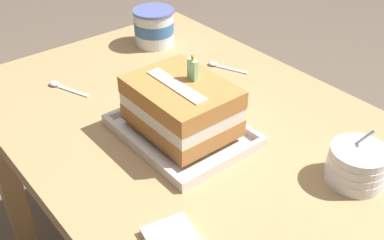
{
  "coord_description": "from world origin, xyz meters",
  "views": [
    {
      "loc": [
        0.65,
        -0.56,
        1.32
      ],
      "look_at": [
        -0.0,
        -0.03,
        0.73
      ],
      "focal_mm": 43.63,
      "sensor_mm": 36.0,
      "label": 1
    }
  ],
  "objects_px": {
    "birthday_cake": "(181,105)",
    "serving_spoon_near_tray": "(60,86)",
    "bowl_stack": "(357,165)",
    "ice_cream_tub": "(154,27)",
    "napkin_pile": "(173,240)",
    "foil_tray": "(182,132)",
    "serving_spoon_by_bowls": "(219,66)"
  },
  "relations": [
    {
      "from": "foil_tray",
      "to": "napkin_pile",
      "type": "relative_size",
      "value": 2.84
    },
    {
      "from": "foil_tray",
      "to": "serving_spoon_by_bowls",
      "type": "bearing_deg",
      "value": 123.97
    },
    {
      "from": "foil_tray",
      "to": "ice_cream_tub",
      "type": "xyz_separation_m",
      "value": [
        -0.42,
        0.23,
        0.05
      ]
    },
    {
      "from": "birthday_cake",
      "to": "napkin_pile",
      "type": "relative_size",
      "value": 2.13
    },
    {
      "from": "birthday_cake",
      "to": "ice_cream_tub",
      "type": "relative_size",
      "value": 1.83
    },
    {
      "from": "bowl_stack",
      "to": "serving_spoon_by_bowls",
      "type": "height_order",
      "value": "bowl_stack"
    },
    {
      "from": "ice_cream_tub",
      "to": "napkin_pile",
      "type": "relative_size",
      "value": 1.16
    },
    {
      "from": "bowl_stack",
      "to": "serving_spoon_near_tray",
      "type": "height_order",
      "value": "bowl_stack"
    },
    {
      "from": "birthday_cake",
      "to": "serving_spoon_by_bowls",
      "type": "height_order",
      "value": "birthday_cake"
    },
    {
      "from": "bowl_stack",
      "to": "napkin_pile",
      "type": "xyz_separation_m",
      "value": [
        -0.1,
        -0.37,
        -0.03
      ]
    },
    {
      "from": "foil_tray",
      "to": "napkin_pile",
      "type": "bearing_deg",
      "value": -40.82
    },
    {
      "from": "foil_tray",
      "to": "serving_spoon_near_tray",
      "type": "xyz_separation_m",
      "value": [
        -0.36,
        -0.12,
        -0.0
      ]
    },
    {
      "from": "bowl_stack",
      "to": "birthday_cake",
      "type": "bearing_deg",
      "value": -152.69
    },
    {
      "from": "napkin_pile",
      "to": "serving_spoon_by_bowls",
      "type": "bearing_deg",
      "value": 131.24
    },
    {
      "from": "serving_spoon_near_tray",
      "to": "napkin_pile",
      "type": "distance_m",
      "value": 0.6
    },
    {
      "from": "ice_cream_tub",
      "to": "napkin_pile",
      "type": "distance_m",
      "value": 0.78
    },
    {
      "from": "serving_spoon_by_bowls",
      "to": "ice_cream_tub",
      "type": "bearing_deg",
      "value": -167.5
    },
    {
      "from": "birthday_cake",
      "to": "serving_spoon_near_tray",
      "type": "bearing_deg",
      "value": -162.18
    },
    {
      "from": "serving_spoon_near_tray",
      "to": "serving_spoon_by_bowls",
      "type": "bearing_deg",
      "value": 65.93
    },
    {
      "from": "foil_tray",
      "to": "serving_spoon_near_tray",
      "type": "bearing_deg",
      "value": -162.18
    },
    {
      "from": "ice_cream_tub",
      "to": "napkin_pile",
      "type": "height_order",
      "value": "ice_cream_tub"
    },
    {
      "from": "bowl_stack",
      "to": "serving_spoon_near_tray",
      "type": "relative_size",
      "value": 0.91
    },
    {
      "from": "birthday_cake",
      "to": "serving_spoon_by_bowls",
      "type": "bearing_deg",
      "value": 123.98
    },
    {
      "from": "foil_tray",
      "to": "serving_spoon_near_tray",
      "type": "height_order",
      "value": "foil_tray"
    },
    {
      "from": "serving_spoon_by_bowls",
      "to": "napkin_pile",
      "type": "distance_m",
      "value": 0.63
    },
    {
      "from": "birthday_cake",
      "to": "serving_spoon_near_tray",
      "type": "xyz_separation_m",
      "value": [
        -0.36,
        -0.12,
        -0.07
      ]
    },
    {
      "from": "bowl_stack",
      "to": "napkin_pile",
      "type": "relative_size",
      "value": 1.1
    },
    {
      "from": "serving_spoon_by_bowls",
      "to": "foil_tray",
      "type": "bearing_deg",
      "value": -56.03
    },
    {
      "from": "birthday_cake",
      "to": "napkin_pile",
      "type": "bearing_deg",
      "value": -40.82
    },
    {
      "from": "birthday_cake",
      "to": "napkin_pile",
      "type": "height_order",
      "value": "birthday_cake"
    },
    {
      "from": "birthday_cake",
      "to": "ice_cream_tub",
      "type": "height_order",
      "value": "birthday_cake"
    },
    {
      "from": "serving_spoon_near_tray",
      "to": "serving_spoon_by_bowls",
      "type": "xyz_separation_m",
      "value": [
        0.18,
        0.39,
        -0.0
      ]
    }
  ]
}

